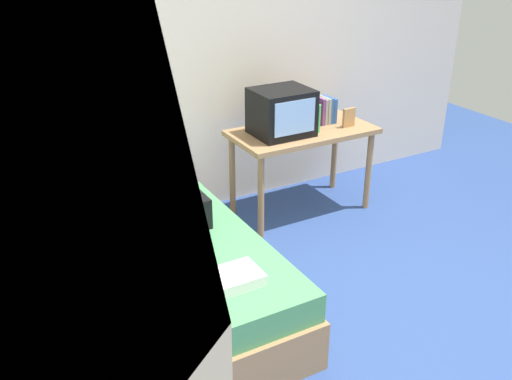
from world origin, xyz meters
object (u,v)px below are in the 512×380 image
bed (173,269)px  book_row (325,110)px  remote_dark (240,274)px  magazine (164,275)px  desk (302,140)px  tv (282,112)px  water_bottle (316,118)px  remote_silver (125,233)px  folded_towel (235,278)px  pillow (140,185)px  handbag (184,213)px  picture_frame (349,118)px

bed → book_row: bearing=24.3°
remote_dark → magazine: bearing=150.8°
desk → tv: size_ratio=2.64×
water_bottle → remote_silver: bearing=-165.6°
remote_silver → magazine: bearing=-85.2°
folded_towel → tv: bearing=50.3°
folded_towel → pillow: bearing=93.0°
bed → remote_silver: bearing=147.0°
book_row → pillow: size_ratio=0.54×
bed → folded_towel: folded_towel is taller
tv → remote_dark: (-1.04, -1.27, -0.41)m
bed → water_bottle: water_bottle is taller
magazine → desk: bearing=34.0°
water_bottle → desk: bearing=121.7°
book_row → folded_towel: size_ratio=0.79×
pillow → handbag: 0.66m
tv → remote_dark: tv is taller
folded_towel → remote_dark: bearing=39.8°
bed → remote_silver: remote_silver is taller
remote_dark → remote_silver: bearing=118.6°
pillow → handbag: bearing=-83.5°
desk → magazine: bearing=-146.0°
remote_silver → tv: bearing=20.0°
water_bottle → magazine: water_bottle is taller
bed → folded_towel: bearing=-79.6°
desk → pillow: bearing=179.4°
pillow → tv: bearing=-1.3°
bed → folded_towel: 0.71m
tv → handbag: tv is taller
handbag → remote_dark: bearing=-85.5°
bed → tv: (1.21, 0.68, 0.67)m
picture_frame → folded_towel: 2.08m
book_row → handbag: 1.73m
handbag → bed: bearing=-155.2°
bed → pillow: pillow is taller
handbag → remote_dark: size_ratio=1.92×
handbag → folded_towel: handbag is taller
picture_frame → magazine: picture_frame is taller
magazine → remote_dark: size_ratio=1.86×
handbag → folded_towel: bearing=-90.3°
tv → picture_frame: bearing=-11.5°
water_bottle → bed: bearing=-158.2°
handbag → magazine: size_ratio=1.03×
picture_frame → bed: bearing=-162.4°
bed → remote_dark: bearing=-73.9°
bed → desk: size_ratio=1.72×
bed → desk: bearing=25.9°
water_bottle → remote_silver: water_bottle is taller
tv → water_bottle: size_ratio=1.98×
picture_frame → desk: bearing=160.6°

